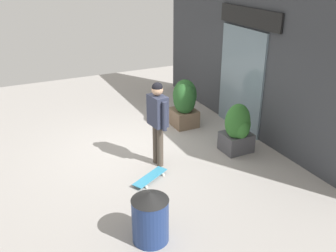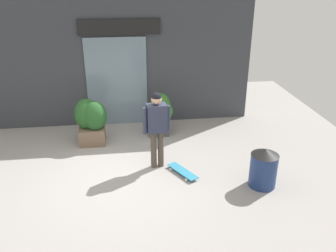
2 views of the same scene
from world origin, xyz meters
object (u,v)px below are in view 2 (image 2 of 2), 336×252
planter_box_left (91,120)px  trash_bin (264,167)px  skateboarder (157,122)px  planter_box_right (160,113)px  skateboard (183,171)px

planter_box_left → trash_bin: (3.56, -2.44, -0.21)m
skateboarder → trash_bin: 2.38m
planter_box_left → planter_box_right: bearing=10.9°
planter_box_right → trash_bin: bearing=-57.4°
planter_box_left → skateboard: bearing=-41.6°
planter_box_right → trash_bin: 3.31m
skateboard → trash_bin: trash_bin is taller
skateboard → planter_box_left: 2.76m
trash_bin → skateboarder: bearing=152.9°
trash_bin → skateboard: bearing=157.1°
skateboarder → skateboard: (0.51, -0.40, -1.01)m
planter_box_left → trash_bin: planter_box_left is taller
skateboarder → planter_box_left: size_ratio=1.51×
skateboard → trash_bin: bearing=37.7°
skateboard → planter_box_left: planter_box_left is taller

